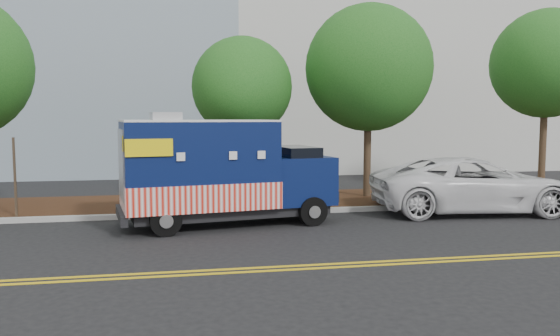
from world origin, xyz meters
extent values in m
plane|color=black|center=(0.00, 0.00, 0.00)|extent=(120.00, 120.00, 0.00)
cube|color=#9E9E99|center=(0.00, 1.40, 0.07)|extent=(120.00, 0.18, 0.15)
cube|color=black|center=(0.00, 3.50, 0.07)|extent=(120.00, 4.00, 0.15)
cube|color=gold|center=(0.00, -4.45, 0.01)|extent=(120.00, 0.10, 0.01)
cube|color=gold|center=(0.00, -4.70, 0.01)|extent=(120.00, 0.10, 0.01)
cylinder|color=#38281C|center=(1.18, 3.74, 1.57)|extent=(0.26, 0.26, 3.14)
sphere|color=#165016|center=(1.18, 3.74, 3.99)|extent=(3.40, 3.40, 3.40)
cylinder|color=#38281C|center=(5.63, 3.62, 1.79)|extent=(0.26, 0.26, 3.58)
sphere|color=#165016|center=(5.63, 3.62, 4.69)|extent=(4.45, 4.45, 4.45)
cylinder|color=#38281C|center=(12.66, 3.68, 1.98)|extent=(0.26, 0.26, 3.95)
sphere|color=#165016|center=(12.66, 3.68, 4.97)|extent=(4.06, 4.06, 4.06)
cube|color=#473828|center=(-5.53, 1.55, 1.20)|extent=(0.06, 0.06, 2.40)
cube|color=black|center=(0.38, 0.10, 0.40)|extent=(5.53, 2.63, 0.27)
cube|color=#091645|center=(-0.46, -0.03, 1.71)|extent=(4.28, 2.79, 2.28)
cube|color=red|center=(-0.46, -0.03, 0.90)|extent=(4.33, 2.85, 0.71)
cube|color=white|center=(-0.46, -0.03, 2.86)|extent=(4.28, 2.79, 0.06)
cube|color=#B7B7BA|center=(-1.30, -0.17, 2.99)|extent=(0.87, 0.87, 0.21)
cube|color=#091645|center=(2.35, 0.42, 1.18)|extent=(2.01, 2.28, 1.33)
cube|color=black|center=(2.30, 0.41, 1.82)|extent=(1.23, 1.98, 0.62)
cube|color=black|center=(3.21, 0.56, 0.74)|extent=(0.38, 1.88, 0.28)
cube|color=black|center=(-2.47, -0.36, 0.43)|extent=(0.51, 2.13, 0.27)
cube|color=#B7B7BA|center=(-2.44, -0.36, 1.75)|extent=(0.31, 1.69, 1.80)
cube|color=#B7B7BA|center=(-0.36, 1.13, 1.75)|extent=(1.69, 0.31, 1.04)
cube|color=yellow|center=(-1.68, -1.37, 2.23)|extent=(1.13, 0.20, 0.43)
cube|color=yellow|center=(-2.04, 0.85, 2.23)|extent=(1.13, 0.20, 0.43)
cylinder|color=black|center=(2.60, -0.52, 0.40)|extent=(0.83, 0.39, 0.80)
cylinder|color=black|center=(2.29, 1.39, 0.40)|extent=(0.83, 0.39, 0.80)
cylinder|color=black|center=(-1.33, -1.15, 0.40)|extent=(0.83, 0.39, 0.80)
cylinder|color=black|center=(-1.64, 0.75, 0.40)|extent=(0.83, 0.39, 0.80)
imported|color=silver|center=(8.02, 0.61, 0.86)|extent=(6.46, 3.50, 1.72)
camera|label=1|loc=(-1.01, -14.84, 2.95)|focal=35.00mm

